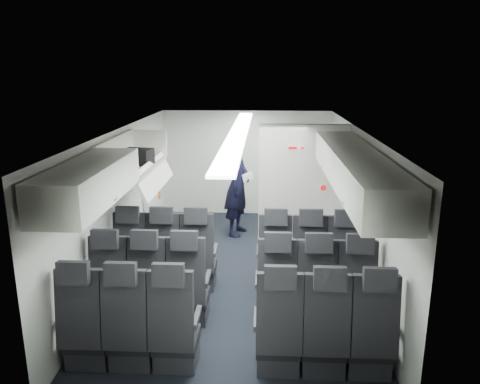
# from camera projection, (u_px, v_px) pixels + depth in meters

# --- Properties ---
(cabin_shell) EXTENTS (3.41, 6.01, 2.16)m
(cabin_shell) POSITION_uv_depth(u_px,v_px,m) (239.00, 201.00, 6.74)
(cabin_shell) COLOR black
(cabin_shell) RESTS_ON ground
(seat_row_front) EXTENTS (3.33, 0.56, 1.24)m
(seat_row_front) POSITION_uv_depth(u_px,v_px,m) (237.00, 262.00, 6.41)
(seat_row_front) COLOR black
(seat_row_front) RESTS_ON cabin_shell
(seat_row_mid) EXTENTS (3.33, 0.56, 1.24)m
(seat_row_mid) POSITION_uv_depth(u_px,v_px,m) (232.00, 292.00, 5.54)
(seat_row_mid) COLOR black
(seat_row_mid) RESTS_ON cabin_shell
(seat_row_rear) EXTENTS (3.33, 0.56, 1.24)m
(seat_row_rear) POSITION_uv_depth(u_px,v_px,m) (226.00, 334.00, 4.67)
(seat_row_rear) COLOR black
(seat_row_rear) RESTS_ON cabin_shell
(overhead_bin_left_rear) EXTENTS (0.53, 1.80, 0.40)m
(overhead_bin_left_rear) POSITION_uv_depth(u_px,v_px,m) (89.00, 183.00, 4.69)
(overhead_bin_left_rear) COLOR silver
(overhead_bin_left_rear) RESTS_ON cabin_shell
(overhead_bin_left_front_open) EXTENTS (0.64, 1.70, 0.72)m
(overhead_bin_left_front_open) POSITION_uv_depth(u_px,v_px,m) (133.00, 161.00, 6.41)
(overhead_bin_left_front_open) COLOR #9E9E93
(overhead_bin_left_front_open) RESTS_ON cabin_shell
(overhead_bin_right_rear) EXTENTS (0.53, 1.80, 0.40)m
(overhead_bin_right_rear) POSITION_uv_depth(u_px,v_px,m) (371.00, 187.00, 4.55)
(overhead_bin_right_rear) COLOR silver
(overhead_bin_right_rear) RESTS_ON cabin_shell
(overhead_bin_right_front) EXTENTS (0.53, 1.70, 0.40)m
(overhead_bin_right_front) POSITION_uv_depth(u_px,v_px,m) (342.00, 155.00, 6.24)
(overhead_bin_right_front) COLOR silver
(overhead_bin_right_front) RESTS_ON cabin_shell
(bulkhead_partition) EXTENTS (1.40, 0.15, 2.13)m
(bulkhead_partition) POSITION_uv_depth(u_px,v_px,m) (302.00, 191.00, 7.48)
(bulkhead_partition) COLOR silver
(bulkhead_partition) RESTS_ON cabin_shell
(galley_unit) EXTENTS (0.85, 0.52, 1.90)m
(galley_unit) POSITION_uv_depth(u_px,v_px,m) (293.00, 173.00, 9.36)
(galley_unit) COLOR #939399
(galley_unit) RESTS_ON cabin_shell
(boarding_door) EXTENTS (0.12, 1.27, 1.86)m
(boarding_door) POSITION_uv_depth(u_px,v_px,m) (152.00, 185.00, 8.36)
(boarding_door) COLOR silver
(boarding_door) RESTS_ON cabin_shell
(flight_attendant) EXTENTS (0.60, 0.77, 1.86)m
(flight_attendant) POSITION_uv_depth(u_px,v_px,m) (237.00, 185.00, 8.46)
(flight_attendant) COLOR black
(flight_attendant) RESTS_ON ground
(carry_on_bag) EXTENTS (0.44, 0.35, 0.23)m
(carry_on_bag) POSITION_uv_depth(u_px,v_px,m) (138.00, 157.00, 6.50)
(carry_on_bag) COLOR black
(carry_on_bag) RESTS_ON overhead_bin_left_front_open
(papers) EXTENTS (0.19, 0.13, 0.15)m
(papers) POSITION_uv_depth(u_px,v_px,m) (248.00, 177.00, 8.36)
(papers) COLOR white
(papers) RESTS_ON flight_attendant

